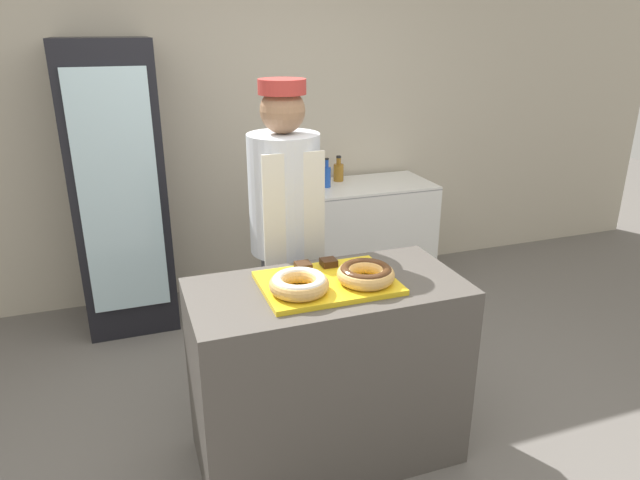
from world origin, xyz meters
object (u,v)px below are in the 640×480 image
at_px(serving_tray, 328,283).
at_px(bottle_amber, 339,171).
at_px(chest_freezer, 363,234).
at_px(bottle_blue, 327,176).
at_px(donut_chocolate_glaze, 366,273).
at_px(donut_light_glaze, 299,283).
at_px(brownie_back_right, 329,262).
at_px(brownie_back_left, 303,266).
at_px(baker_person, 286,236).
at_px(beverage_fridge, 119,190).

xyz_separation_m(serving_tray, bottle_amber, (0.81, 1.93, -0.00)).
xyz_separation_m(chest_freezer, bottle_blue, (-0.30, 0.01, 0.50)).
bearing_deg(donut_chocolate_glaze, chest_freezer, 66.41).
height_order(donut_light_glaze, donut_chocolate_glaze, same).
bearing_deg(donut_chocolate_glaze, brownie_back_right, 111.86).
distance_m(serving_tray, brownie_back_left, 0.17).
xyz_separation_m(donut_light_glaze, brownie_back_right, (0.22, 0.22, -0.02)).
bearing_deg(bottle_blue, chest_freezer, -1.62).
relative_size(serving_tray, baker_person, 0.34).
xyz_separation_m(chest_freezer, bottle_amber, (-0.15, 0.15, 0.49)).
bearing_deg(brownie_back_right, beverage_fridge, 119.01).
xyz_separation_m(serving_tray, donut_light_glaze, (-0.15, -0.07, 0.05)).
bearing_deg(serving_tray, baker_person, 90.83).
bearing_deg(chest_freezer, donut_light_glaze, -121.06).
bearing_deg(beverage_fridge, bottle_amber, 5.56).
xyz_separation_m(serving_tray, donut_chocolate_glaze, (0.15, -0.07, 0.05)).
bearing_deg(bottle_blue, serving_tray, -110.12).
height_order(brownie_back_right, bottle_amber, bottle_amber).
height_order(serving_tray, donut_chocolate_glaze, donut_chocolate_glaze).
height_order(donut_light_glaze, bottle_blue, bottle_blue).
relative_size(donut_light_glaze, bottle_amber, 1.28).
xyz_separation_m(donut_chocolate_glaze, chest_freezer, (0.81, 1.85, -0.55)).
height_order(donut_chocolate_glaze, brownie_back_right, donut_chocolate_glaze).
xyz_separation_m(brownie_back_left, beverage_fridge, (-0.77, 1.62, 0.01)).
distance_m(serving_tray, baker_person, 0.63).
xyz_separation_m(serving_tray, bottle_blue, (0.65, 1.79, 0.01)).
bearing_deg(bottle_blue, brownie_back_right, -109.93).
relative_size(serving_tray, brownie_back_left, 8.35).
height_order(donut_chocolate_glaze, brownie_back_left, donut_chocolate_glaze).
distance_m(baker_person, bottle_blue, 1.34).
relative_size(brownie_back_left, baker_person, 0.04).
bearing_deg(bottle_blue, donut_light_glaze, -113.52).
height_order(donut_chocolate_glaze, bottle_amber, bottle_amber).
xyz_separation_m(brownie_back_left, baker_person, (0.05, 0.47, -0.02)).
xyz_separation_m(baker_person, bottle_amber, (0.82, 1.31, -0.01)).
height_order(brownie_back_left, bottle_blue, bottle_blue).
bearing_deg(bottle_blue, baker_person, -119.76).
distance_m(serving_tray, beverage_fridge, 1.96).
distance_m(donut_light_glaze, brownie_back_left, 0.24).
bearing_deg(donut_light_glaze, bottle_blue, 66.48).
relative_size(beverage_fridge, bottle_amber, 9.65).
distance_m(donut_light_glaze, bottle_amber, 2.22).
bearing_deg(serving_tray, brownie_back_left, 111.99).
distance_m(donut_chocolate_glaze, chest_freezer, 2.09).
height_order(beverage_fridge, bottle_amber, beverage_fridge).
distance_m(beverage_fridge, chest_freezer, 1.87).
distance_m(donut_light_glaze, baker_person, 0.71).
xyz_separation_m(donut_light_glaze, chest_freezer, (1.11, 1.85, -0.55)).
xyz_separation_m(brownie_back_right, baker_person, (-0.07, 0.47, -0.02)).
bearing_deg(bottle_amber, beverage_fridge, -174.44).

